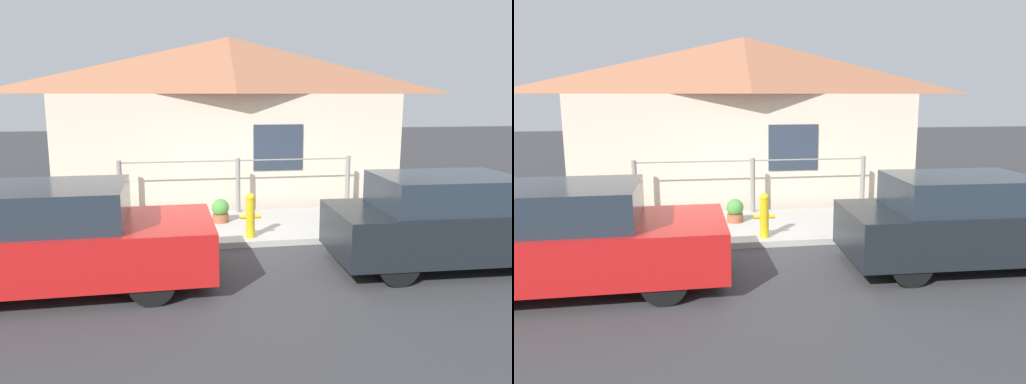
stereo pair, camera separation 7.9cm
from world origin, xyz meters
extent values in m
plane|color=#38383A|center=(0.00, 0.00, 0.00)|extent=(60.00, 60.00, 0.00)
cube|color=#B2AFA8|center=(0.00, 1.18, 0.05)|extent=(24.00, 2.36, 0.11)
cube|color=beige|center=(0.00, 2.76, 1.28)|extent=(7.65, 0.12, 2.57)
cube|color=#2D3847|center=(0.96, 2.69, 1.41)|extent=(1.10, 0.04, 1.00)
pyramid|color=#A36647|center=(0.00, 3.80, 3.20)|extent=(8.05, 2.20, 1.28)
cylinder|color=gray|center=(-2.40, 2.21, 0.68)|extent=(0.10, 0.10, 1.14)
cylinder|color=gray|center=(0.00, 2.21, 0.68)|extent=(0.10, 0.10, 1.14)
cylinder|color=gray|center=(2.40, 2.21, 0.68)|extent=(0.10, 0.10, 1.14)
cylinder|color=gray|center=(0.00, 2.21, 1.20)|extent=(4.80, 0.03, 0.03)
cube|color=red|center=(-2.96, -1.34, 0.55)|extent=(4.32, 1.84, 0.67)
cube|color=#232D38|center=(-3.13, -1.34, 1.14)|extent=(2.38, 1.60, 0.51)
cylinder|color=black|center=(-1.64, -0.55, 0.29)|extent=(0.58, 0.21, 0.58)
cylinder|color=black|center=(-1.62, -2.09, 0.29)|extent=(0.58, 0.21, 0.58)
cube|color=black|center=(2.77, -1.34, 0.56)|extent=(3.70, 1.72, 0.69)
cube|color=#232D38|center=(2.63, -1.33, 1.14)|extent=(2.05, 1.48, 0.48)
cylinder|color=black|center=(3.93, -0.68, 0.29)|extent=(0.58, 0.22, 0.58)
cylinder|color=black|center=(1.66, -0.62, 0.29)|extent=(0.58, 0.22, 0.58)
cylinder|color=black|center=(1.62, -1.99, 0.29)|extent=(0.58, 0.22, 0.58)
cylinder|color=yellow|center=(-0.04, 0.27, 0.44)|extent=(0.16, 0.16, 0.67)
sphere|color=yellow|center=(-0.04, 0.27, 0.81)|extent=(0.16, 0.16, 0.16)
cylinder|color=yellow|center=(-0.15, 0.27, 0.48)|extent=(0.14, 0.07, 0.07)
cylinder|color=yellow|center=(0.07, 0.27, 0.48)|extent=(0.14, 0.07, 0.07)
cylinder|color=#9E5638|center=(-0.45, 1.41, 0.19)|extent=(0.32, 0.32, 0.16)
sphere|color=#4C8E3D|center=(-0.45, 1.41, 0.40)|extent=(0.33, 0.33, 0.33)
cylinder|color=brown|center=(-2.87, 1.90, 0.19)|extent=(0.22, 0.22, 0.17)
sphere|color=#387F38|center=(-2.87, 1.90, 0.45)|extent=(0.46, 0.46, 0.46)
camera|label=1|loc=(-1.31, -7.99, 2.53)|focal=35.00mm
camera|label=2|loc=(-1.24, -8.00, 2.53)|focal=35.00mm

